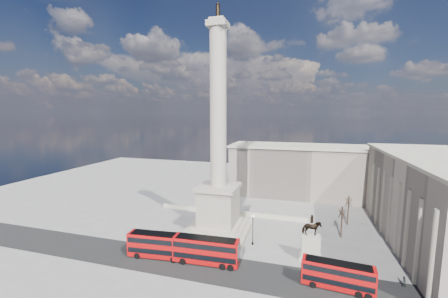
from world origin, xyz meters
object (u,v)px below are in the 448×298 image
object	(u,v)px
nelsons_column	(218,176)
victorian_lamp	(253,227)
red_bus_b	(206,250)
pedestrian_crossing	(238,244)
red_bus_a	(159,245)
red_bus_c	(338,275)
pedestrian_standing	(403,282)
equestrian_statue	(311,243)
pedestrian_walking	(308,264)

from	to	relation	value
nelsons_column	victorian_lamp	distance (m)	13.39
red_bus_b	pedestrian_crossing	size ratio (longest dim) A/B	6.83
red_bus_a	red_bus_c	distance (m)	31.05
red_bus_a	victorian_lamp	xyz separation A→B (m)	(15.86, 9.98, 1.27)
red_bus_b	victorian_lamp	bearing A→B (deg)	52.19
pedestrian_standing	equestrian_statue	bearing A→B (deg)	-34.47
nelsons_column	pedestrian_crossing	bearing A→B (deg)	-46.98
red_bus_a	pedestrian_standing	distance (m)	41.15
victorian_lamp	pedestrian_walking	bearing A→B (deg)	-28.09
red_bus_a	red_bus_c	world-z (taller)	red_bus_a
red_bus_a	equestrian_statue	xyz separation A→B (m)	(27.22, 7.54, 0.49)
nelsons_column	victorian_lamp	xyz separation A→B (m)	(8.74, -4.36, -9.16)
red_bus_a	victorian_lamp	distance (m)	18.78
victorian_lamp	pedestrian_standing	size ratio (longest dim) A/B	3.77
nelsons_column	equestrian_statue	size ratio (longest dim) A/B	5.83
nelsons_column	pedestrian_walking	distance (m)	25.18
red_bus_a	red_bus_c	xyz separation A→B (m)	(31.04, -0.65, -0.25)
red_bus_a	victorian_lamp	size ratio (longest dim) A/B	1.86
red_bus_b	pedestrian_walking	size ratio (longest dim) A/B	7.83
victorian_lamp	red_bus_c	bearing A→B (deg)	-34.99
red_bus_b	pedestrian_crossing	bearing A→B (deg)	57.72
nelsons_column	pedestrian_crossing	distance (m)	15.05
pedestrian_crossing	red_bus_b	bearing A→B (deg)	98.95
nelsons_column	pedestrian_standing	size ratio (longest dim) A/B	29.46
red_bus_b	victorian_lamp	xyz separation A→B (m)	(6.70, 9.50, 1.21)
pedestrian_walking	pedestrian_standing	distance (m)	14.39
nelsons_column	red_bus_c	bearing A→B (deg)	-32.06
red_bus_b	pedestrian_walking	xyz separation A→B (m)	(17.54, 3.71, -1.77)
red_bus_b	pedestrian_crossing	world-z (taller)	red_bus_b
red_bus_c	pedestrian_crossing	world-z (taller)	red_bus_c
equestrian_statue	victorian_lamp	bearing A→B (deg)	167.84
pedestrian_crossing	victorian_lamp	bearing A→B (deg)	-100.16
pedestrian_crossing	red_bus_a	bearing A→B (deg)	68.78
red_bus_c	pedestrian_crossing	bearing A→B (deg)	160.17
red_bus_c	red_bus_a	bearing A→B (deg)	-175.78
red_bus_b	pedestrian_crossing	distance (m)	8.50
victorian_lamp	equestrian_statue	xyz separation A→B (m)	(11.36, -2.45, -0.78)
nelsons_column	pedestrian_walking	world-z (taller)	nelsons_column
nelsons_column	equestrian_statue	xyz separation A→B (m)	(20.10, -6.80, -9.93)
red_bus_c	nelsons_column	bearing A→B (deg)	153.35
red_bus_b	pedestrian_standing	xyz separation A→B (m)	(31.86, 2.35, -1.70)
nelsons_column	red_bus_c	xyz separation A→B (m)	(23.93, -14.99, -10.67)
pedestrian_walking	pedestrian_standing	bearing A→B (deg)	-12.16
red_bus_c	pedestrian_standing	bearing A→B (deg)	24.67
victorian_lamp	pedestrian_crossing	distance (m)	4.47
pedestrian_walking	equestrian_statue	bearing A→B (deg)	74.45
pedestrian_standing	pedestrian_walking	bearing A→B (deg)	-21.09
pedestrian_walking	victorian_lamp	bearing A→B (deg)	145.16
red_bus_a	equestrian_statue	distance (m)	28.24
red_bus_c	pedestrian_crossing	distance (m)	19.68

